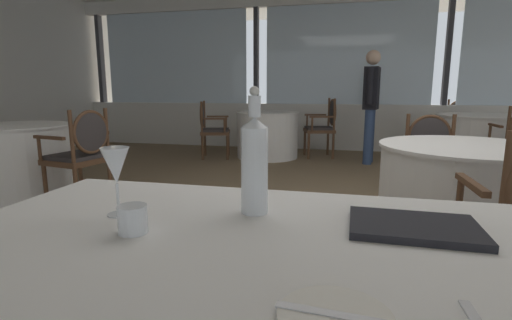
# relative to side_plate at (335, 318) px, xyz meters

# --- Properties ---
(ground_plane) EXTENTS (15.53, 15.53, 0.00)m
(ground_plane) POSITION_rel_side_plate_xyz_m (-0.01, 2.18, -0.76)
(ground_plane) COLOR #756047
(window_wall_far) EXTENTS (10.64, 0.14, 2.87)m
(window_wall_far) POSITION_rel_side_plate_xyz_m (-0.01, 6.67, 0.38)
(window_wall_far) COLOR silver
(window_wall_far) RESTS_ON ground_plane
(side_plate) EXTENTS (0.18, 0.18, 0.01)m
(side_plate) POSITION_rel_side_plate_xyz_m (0.00, 0.00, 0.00)
(side_plate) COLOR silver
(side_plate) RESTS_ON foreground_table
(butter_knife) EXTENTS (0.19, 0.04, 0.00)m
(butter_knife) POSITION_rel_side_plate_xyz_m (0.00, 0.00, 0.01)
(butter_knife) COLOR silver
(butter_knife) RESTS_ON foreground_table
(water_bottle) EXTENTS (0.08, 0.08, 0.37)m
(water_bottle) POSITION_rel_side_plate_xyz_m (-0.25, 0.49, 0.15)
(water_bottle) COLOR white
(water_bottle) RESTS_ON foreground_table
(wine_glass) EXTENTS (0.08, 0.08, 0.20)m
(wine_glass) POSITION_rel_side_plate_xyz_m (-0.63, 0.38, 0.14)
(wine_glass) COLOR white
(wine_glass) RESTS_ON foreground_table
(water_tumbler) EXTENTS (0.07, 0.07, 0.07)m
(water_tumbler) POSITION_rel_side_plate_xyz_m (-0.51, 0.26, 0.03)
(water_tumbler) COLOR white
(water_tumbler) RESTS_ON foreground_table
(menu_book) EXTENTS (0.33, 0.23, 0.02)m
(menu_book) POSITION_rel_side_plate_xyz_m (0.19, 0.44, 0.01)
(menu_book) COLOR black
(menu_book) RESTS_ON foreground_table
(background_table_0) EXTENTS (1.13, 1.13, 0.76)m
(background_table_0) POSITION_rel_side_plate_xyz_m (0.80, 2.15, -0.38)
(background_table_0) COLOR white
(background_table_0) RESTS_ON ground_plane
(dining_chair_0_1) EXTENTS (0.54, 0.48, 0.89)m
(dining_chair_0_1) POSITION_rel_side_plate_xyz_m (0.79, 3.14, -0.24)
(dining_chair_0_1) COLOR brown
(dining_chair_0_1) RESTS_ON ground_plane
(background_table_1) EXTENTS (1.33, 1.33, 0.76)m
(background_table_1) POSITION_rel_side_plate_xyz_m (2.00, 5.52, -0.38)
(background_table_1) COLOR white
(background_table_1) RESTS_ON ground_plane
(dining_chair_1_0) EXTENTS (0.55, 0.48, 0.95)m
(dining_chair_1_0) POSITION_rel_side_plate_xyz_m (1.97, 6.61, -0.20)
(dining_chair_1_0) COLOR brown
(dining_chair_1_0) RESTS_ON ground_plane
(background_table_2) EXTENTS (1.03, 1.03, 0.76)m
(background_table_2) POSITION_rel_side_plate_xyz_m (-1.23, 5.56, -0.38)
(background_table_2) COLOR white
(background_table_2) RESTS_ON ground_plane
(dining_chair_2_0) EXTENTS (0.56, 0.61, 0.98)m
(dining_chair_2_0) POSITION_rel_side_plate_xyz_m (-0.32, 5.80, -0.19)
(dining_chair_2_0) COLOR brown
(dining_chair_2_0) RESTS_ON ground_plane
(dining_chair_2_1) EXTENTS (0.56, 0.61, 0.93)m
(dining_chair_2_1) POSITION_rel_side_plate_xyz_m (-2.14, 5.32, -0.22)
(dining_chair_2_1) COLOR brown
(dining_chair_2_1) RESTS_ON ground_plane
(background_table_3) EXTENTS (1.14, 1.14, 0.76)m
(background_table_3) POSITION_rel_side_plate_xyz_m (-3.36, 2.67, -0.38)
(background_table_3) COLOR white
(background_table_3) RESTS_ON ground_plane
(dining_chair_3_1) EXTENTS (0.54, 0.60, 0.94)m
(dining_chair_3_1) POSITION_rel_side_plate_xyz_m (-2.38, 2.48, -0.20)
(dining_chair_3_1) COLOR brown
(dining_chair_3_1) RESTS_ON ground_plane
(diner_person_0) EXTENTS (0.26, 0.52, 1.69)m
(diner_person_0) POSITION_rel_side_plate_xyz_m (0.38, 5.41, 0.20)
(diner_person_0) COLOR #334770
(diner_person_0) RESTS_ON ground_plane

